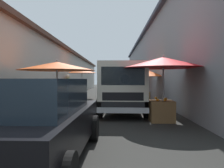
% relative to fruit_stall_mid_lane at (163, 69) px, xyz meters
% --- Properties ---
extents(ground, '(90.00, 90.00, 0.00)m').
position_rel_fruit_stall_mid_lane_xyz_m(ground, '(7.75, 2.26, -1.78)').
color(ground, '#282826').
extents(building_left_whitewash, '(49.80, 7.50, 4.02)m').
position_rel_fruit_stall_mid_lane_xyz_m(building_left_whitewash, '(10.00, 9.05, 0.24)').
color(building_left_whitewash, beige).
rests_on(building_left_whitewash, ground).
extents(building_right_concrete, '(49.80, 7.50, 5.74)m').
position_rel_fruit_stall_mid_lane_xyz_m(building_right_concrete, '(10.00, -4.53, 1.10)').
color(building_right_concrete, gray).
rests_on(building_right_concrete, ground).
extents(fruit_stall_mid_lane, '(2.71, 2.71, 2.26)m').
position_rel_fruit_stall_mid_lane_xyz_m(fruit_stall_mid_lane, '(0.00, 0.00, 0.00)').
color(fruit_stall_mid_lane, '#9E9EA3').
rests_on(fruit_stall_mid_lane, ground).
extents(fruit_stall_far_left, '(2.47, 2.47, 2.17)m').
position_rel_fruit_stall_mid_lane_xyz_m(fruit_stall_far_left, '(5.83, -0.01, -0.10)').
color(fruit_stall_far_left, '#9E9EA3').
rests_on(fruit_stall_far_left, ground).
extents(fruit_stall_far_right, '(2.32, 2.32, 2.38)m').
position_rel_fruit_stall_mid_lane_xyz_m(fruit_stall_far_right, '(9.50, 0.12, 0.03)').
color(fruit_stall_far_right, '#9E9EA3').
rests_on(fruit_stall_far_right, ground).
extents(fruit_stall_near_right, '(2.26, 2.26, 2.32)m').
position_rel_fruit_stall_mid_lane_xyz_m(fruit_stall_near_right, '(10.08, 4.25, -0.06)').
color(fruit_stall_near_right, '#9E9EA3').
rests_on(fruit_stall_near_right, ground).
extents(fruit_stall_near_left, '(2.77, 2.77, 2.15)m').
position_rel_fruit_stall_mid_lane_xyz_m(fruit_stall_near_left, '(0.54, 3.73, -0.14)').
color(fruit_stall_near_left, '#9E9EA3').
rests_on(fruit_stall_near_left, ground).
extents(hatchback_car, '(3.95, 2.00, 1.45)m').
position_rel_fruit_stall_mid_lane_xyz_m(hatchback_car, '(-3.73, 3.00, -1.04)').
color(hatchback_car, black).
rests_on(hatchback_car, ground).
extents(delivery_truck, '(4.99, 2.13, 2.08)m').
position_rel_fruit_stall_mid_lane_xyz_m(delivery_truck, '(1.45, 1.29, -0.74)').
color(delivery_truck, black).
rests_on(delivery_truck, ground).
extents(vendor_by_crates, '(0.55, 0.45, 1.68)m').
position_rel_fruit_stall_mid_lane_xyz_m(vendor_by_crates, '(3.94, 4.04, -0.80)').
color(vendor_by_crates, '#232328').
rests_on(vendor_by_crates, ground).
extents(vendor_in_shade, '(0.54, 0.45, 1.66)m').
position_rel_fruit_stall_mid_lane_xyz_m(vendor_in_shade, '(6.72, 1.10, -0.81)').
color(vendor_in_shade, navy).
rests_on(vendor_in_shade, ground).
extents(parked_scooter, '(1.69, 0.39, 1.14)m').
position_rel_fruit_stall_mid_lane_xyz_m(parked_scooter, '(4.79, 3.65, -1.33)').
color(parked_scooter, black).
rests_on(parked_scooter, ground).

